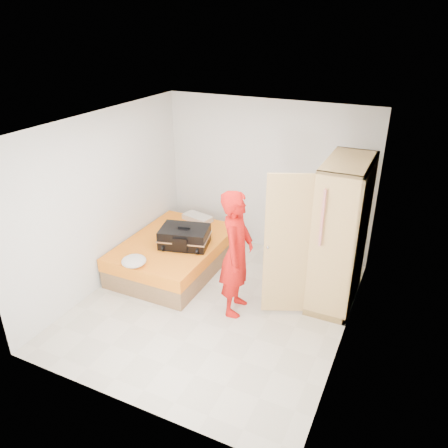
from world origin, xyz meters
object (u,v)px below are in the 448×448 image
at_px(person, 237,254).
at_px(suitcase, 185,237).
at_px(bed, 174,254).
at_px(round_cushion, 134,261).
at_px(wardrobe, 336,238).

height_order(person, suitcase, person).
height_order(bed, round_cushion, round_cushion).
distance_m(bed, person, 1.62).
bearing_deg(person, wardrobe, -62.89).
xyz_separation_m(person, suitcase, (-1.13, 0.55, -0.25)).
relative_size(wardrobe, person, 1.17).
distance_m(suitcase, round_cushion, 0.92).
relative_size(person, round_cushion, 4.99).
relative_size(bed, wardrobe, 0.96).
bearing_deg(bed, suitcase, -12.22).
relative_size(wardrobe, suitcase, 2.43).
xyz_separation_m(bed, wardrobe, (2.50, 0.21, 0.75)).
distance_m(wardrobe, person, 1.40).
distance_m(bed, wardrobe, 2.62).
xyz_separation_m(bed, person, (1.36, -0.60, 0.64)).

